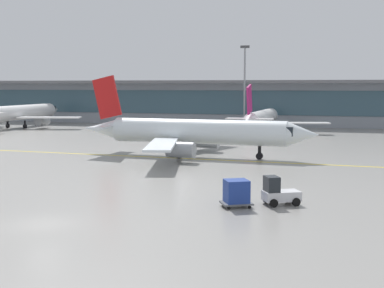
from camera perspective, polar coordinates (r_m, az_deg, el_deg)
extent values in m
plane|color=gray|center=(34.86, -15.54, -8.20)|extent=(400.00, 400.00, 0.00)
cube|color=yellow|center=(62.55, 0.19, -1.59)|extent=(109.94, 4.34, 0.01)
cube|color=#8C939E|center=(116.37, 7.14, 4.23)|extent=(178.74, 8.00, 9.00)
cube|color=#385666|center=(112.33, 6.82, 4.39)|extent=(171.59, 0.16, 5.04)
cube|color=slate|center=(114.82, 7.06, 6.60)|extent=(185.89, 11.00, 0.60)
cylinder|color=white|center=(114.45, -17.76, 3.23)|extent=(3.26, 21.46, 2.98)
cone|color=white|center=(124.95, -14.52, 3.56)|extent=(2.87, 3.61, 2.83)
cube|color=black|center=(122.90, -15.10, 3.67)|extent=(2.36, 2.71, 1.04)
cube|color=white|center=(108.88, -14.95, 2.74)|extent=(12.56, 5.93, 0.25)
cylinder|color=#999EA3|center=(111.34, -15.66, 2.37)|extent=(1.88, 3.18, 1.84)
cylinder|color=black|center=(120.83, -15.71, 2.36)|extent=(0.39, 0.39, 1.58)
cylinder|color=black|center=(120.85, -15.71, 2.17)|extent=(0.49, 0.79, 0.79)
cylinder|color=black|center=(114.31, -19.05, 2.04)|extent=(0.39, 0.39, 1.58)
cylinder|color=black|center=(114.34, -19.04, 1.84)|extent=(0.49, 0.79, 0.79)
cylinder|color=black|center=(112.01, -17.37, 2.01)|extent=(0.39, 0.39, 1.58)
cylinder|color=black|center=(112.04, -17.37, 1.81)|extent=(0.49, 0.79, 0.79)
cylinder|color=white|center=(98.12, 7.44, 2.81)|extent=(3.43, 19.09, 2.64)
cone|color=white|center=(109.01, 8.55, 3.14)|extent=(2.64, 3.27, 2.51)
cube|color=black|center=(106.91, 8.36, 3.26)|extent=(2.16, 2.46, 0.92)
cone|color=white|center=(86.77, 5.99, 2.38)|extent=(2.42, 4.31, 2.24)
cube|color=white|center=(98.16, 3.39, 2.43)|extent=(11.09, 5.79, 0.22)
cylinder|color=#999EA3|center=(98.81, 4.78, 2.02)|extent=(1.74, 2.86, 1.63)
cube|color=white|center=(95.59, 11.24, 2.22)|extent=(11.14, 4.98, 0.22)
cylinder|color=#999EA3|center=(97.08, 10.04, 1.87)|extent=(1.74, 2.86, 1.63)
cube|color=#B21E66|center=(87.43, 6.13, 4.75)|extent=(0.43, 3.57, 4.97)
cube|color=white|center=(88.30, 4.92, 2.72)|extent=(3.95, 2.02, 0.19)
cube|color=white|center=(87.48, 7.39, 2.65)|extent=(3.95, 2.02, 0.19)
cylinder|color=black|center=(104.78, 8.11, 1.91)|extent=(0.34, 0.34, 1.40)
cylinder|color=black|center=(104.81, 8.11, 1.72)|extent=(0.46, 0.72, 0.70)
cylinder|color=black|center=(97.10, 6.22, 1.60)|extent=(0.34, 0.34, 1.40)
cylinder|color=black|center=(97.13, 6.21, 1.39)|extent=(0.46, 0.72, 0.70)
cylinder|color=black|center=(96.42, 8.29, 1.53)|extent=(0.34, 0.34, 1.40)
cylinder|color=black|center=(96.45, 8.29, 1.33)|extent=(0.46, 0.72, 0.70)
cylinder|color=white|center=(64.12, 0.68, 1.33)|extent=(21.38, 3.73, 2.96)
cone|color=white|center=(61.59, 11.78, 1.00)|extent=(3.65, 2.94, 2.81)
cube|color=black|center=(61.85, 9.61, 1.41)|extent=(2.74, 2.40, 1.03)
cone|color=white|center=(69.11, -9.68, 1.60)|extent=(4.82, 2.68, 2.51)
cube|color=white|center=(71.91, 1.15, 1.22)|extent=(6.43, 12.44, 0.24)
cylinder|color=#999EA3|center=(69.29, 1.60, 0.34)|extent=(3.20, 1.94, 1.83)
cube|color=white|center=(57.66, -3.22, -0.05)|extent=(5.64, 12.49, 0.24)
cylinder|color=#999EA3|center=(59.58, -1.20, -0.63)|extent=(3.20, 1.94, 1.83)
cube|color=red|center=(68.47, -9.04, 4.92)|extent=(4.00, 0.46, 5.57)
cube|color=white|center=(70.43, -7.93, 2.08)|extent=(2.24, 4.42, 0.21)
cube|color=white|center=(66.55, -9.57, 1.81)|extent=(2.24, 4.42, 0.21)
cylinder|color=black|center=(62.56, 7.20, -0.92)|extent=(0.38, 0.38, 1.57)
cylinder|color=black|center=(62.61, 7.20, -1.28)|extent=(0.80, 0.51, 0.78)
cylinder|color=black|center=(66.78, -0.24, -0.42)|extent=(0.38, 0.38, 1.57)
cylinder|color=black|center=(66.82, -0.24, -0.75)|extent=(0.80, 0.51, 0.78)
cylinder|color=black|center=(63.02, -1.38, -0.82)|extent=(0.38, 0.38, 1.57)
cylinder|color=black|center=(63.07, -1.38, -1.18)|extent=(0.80, 0.51, 0.78)
cube|color=silver|center=(39.25, 9.49, -5.46)|extent=(2.95, 2.47, 0.70)
cube|color=#1E2328|center=(38.81, 8.49, -4.22)|extent=(1.38, 1.52, 1.10)
cylinder|color=black|center=(40.28, 10.24, -5.68)|extent=(0.63, 0.48, 0.60)
cylinder|color=black|center=(39.02, 11.03, -6.09)|extent=(0.63, 0.48, 0.60)
cylinder|color=black|center=(39.66, 7.96, -5.83)|extent=(0.63, 0.48, 0.60)
cylinder|color=black|center=(38.38, 8.69, -6.25)|extent=(0.63, 0.48, 0.60)
cube|color=#595B60|center=(38.22, 4.74, -6.28)|extent=(2.61, 2.41, 0.12)
cube|color=navy|center=(38.04, 4.76, -5.02)|extent=(2.12, 2.08, 1.60)
cylinder|color=black|center=(39.13, 5.49, -6.25)|extent=(0.24, 0.19, 0.22)
cylinder|color=black|center=(37.83, 6.15, -6.69)|extent=(0.24, 0.19, 0.22)
cylinder|color=black|center=(38.70, 3.37, -6.37)|extent=(0.24, 0.19, 0.22)
cylinder|color=black|center=(37.39, 3.96, -6.83)|extent=(0.24, 0.19, 0.22)
cylinder|color=gray|center=(107.41, 5.62, 5.91)|extent=(0.36, 0.36, 15.86)
cube|color=#3F3F42|center=(107.68, 5.67, 10.27)|extent=(1.80, 0.30, 0.50)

